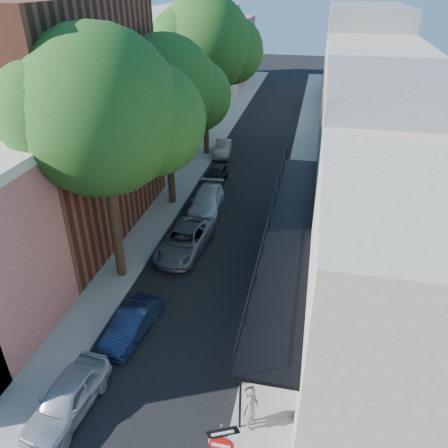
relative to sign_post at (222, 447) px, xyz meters
The scene contains 16 objects.
road_surface 29.27m from the sign_post, 96.21° to the left, with size 6.00×64.00×0.01m, color black.
sidewalk_left 29.96m from the sign_post, 103.85° to the left, with size 2.00×64.00×0.12m, color gray.
sidewalk_right 29.11m from the sign_post, 88.34° to the left, with size 2.00×64.00×0.12m, color gray.
buildings_left 30.59m from the sign_post, 114.15° to the left, with size 10.10×59.10×12.00m.
buildings_right 29.20m from the sign_post, 78.44° to the left, with size 9.80×55.00×10.00m.
sign_post is the anchor object (origin of this frame).
oak_near 12.77m from the sign_post, 125.09° to the left, with size 7.48×6.80×11.42m.
oak_mid 19.14m from the sign_post, 110.86° to the left, with size 6.60×6.00×10.20m.
oak_far 27.80m from the sign_post, 103.91° to the left, with size 7.70×7.00×11.90m.
parked_car_a 5.94m from the sign_post, 164.69° to the left, with size 1.48×3.68×1.25m, color #9BA0AB.
parked_car_b 7.40m from the sign_post, 132.47° to the left, with size 1.18×3.37×1.11m, color #121E3A.
parked_car_c 12.68m from the sign_post, 111.20° to the left, with size 2.14×4.63×1.29m, color slate.
parked_car_d 17.23m from the sign_post, 105.40° to the left, with size 1.78×4.37×1.27m, color silver.
parked_car_e 21.34m from the sign_post, 103.39° to the left, with size 1.35×3.35×1.14m, color black.
parked_car_f 26.77m from the sign_post, 102.08° to the left, with size 1.21×3.46×1.14m, color slate.
pedestrian 2.45m from the sign_post, 77.66° to the left, with size 0.65×0.43×1.78m, color gray.
Camera 1 is at (4.68, -5.87, 12.79)m, focal length 35.00 mm.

